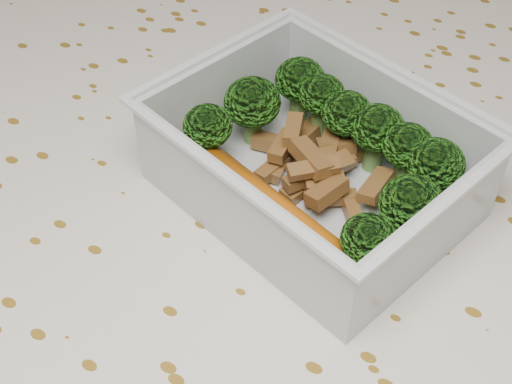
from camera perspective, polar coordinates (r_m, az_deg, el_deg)
The scene contains 6 objects.
dining_table at distance 0.53m, azimuth 0.73°, elevation -8.38°, with size 1.40×0.90×0.75m.
tablecloth at distance 0.49m, azimuth 0.79°, elevation -4.86°, with size 1.46×0.96×0.19m.
lunch_container at distance 0.45m, azimuth 4.64°, elevation 1.73°, with size 0.22×0.19×0.07m.
broccoli_florets at distance 0.46m, azimuth 6.82°, elevation 4.22°, with size 0.17×0.14×0.05m.
meat_pile at distance 0.47m, azimuth 4.83°, elevation 2.37°, with size 0.10×0.08×0.03m.
sausage at distance 0.43m, azimuth 1.24°, elevation -1.71°, with size 0.16×0.07×0.03m.
Camera 1 is at (0.16, -0.27, 1.09)m, focal length 50.00 mm.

